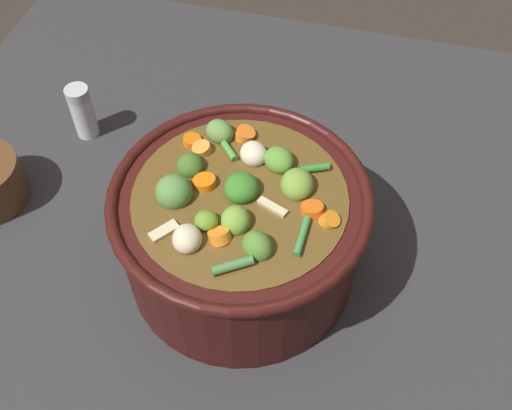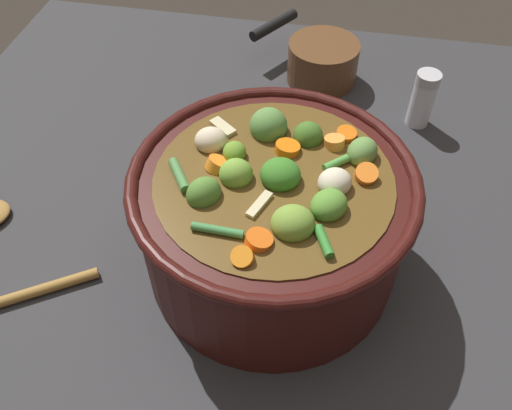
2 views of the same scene
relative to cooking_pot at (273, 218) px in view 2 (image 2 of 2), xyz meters
The scene contains 4 objects.
ground_plane 0.08m from the cooking_pot, 153.04° to the left, with size 1.10×1.10×0.00m, color #2D2D30.
cooking_pot is the anchor object (origin of this frame).
salt_shaker 0.35m from the cooking_pot, 30.42° to the right, with size 0.04×0.04×0.09m.
small_saucepan 0.39m from the cooking_pot, ahead, with size 0.16×0.18×0.07m.
Camera 2 is at (-0.38, -0.06, 0.54)m, focal length 37.81 mm.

